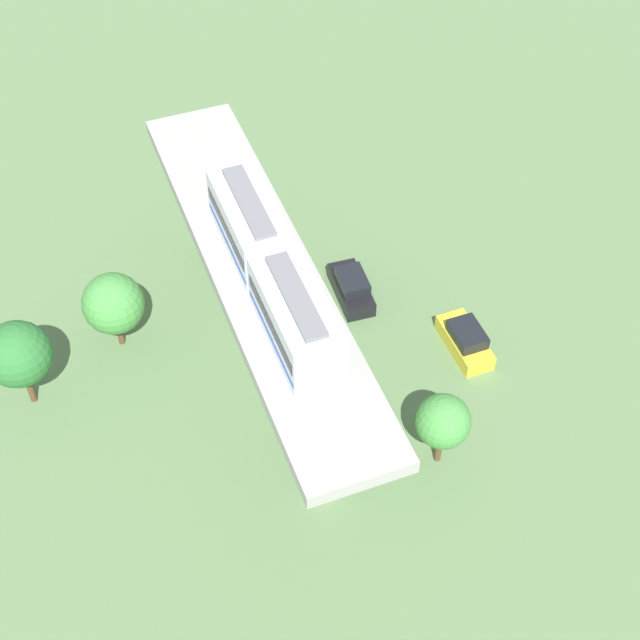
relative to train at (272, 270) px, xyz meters
name	(u,v)px	position (x,y,z in m)	size (l,w,h in m)	color
ground_plane	(266,360)	(0.00, -2.15, -9.33)	(120.00, 120.00, 0.00)	#5B7A4C
viaduct	(262,289)	(0.00, -2.15, -3.47)	(5.20, 28.00, 7.80)	#A8A59E
train	(272,270)	(0.00, 0.00, 0.00)	(2.64, 13.55, 3.24)	silver
parked_car_yellow	(465,340)	(-11.05, 1.14, -8.59)	(1.81, 4.20, 1.76)	yellow
parked_car_black	(351,287)	(-6.49, -5.14, -8.59)	(2.07, 4.31, 1.76)	black
tree_near_viaduct	(443,422)	(-6.27, 7.49, -6.01)	(2.87, 2.87, 4.78)	brown
tree_mid_lot	(113,304)	(7.46, -6.43, -6.02)	(3.54, 3.54, 5.09)	brown
tree_far_corner	(18,354)	(12.99, -4.02, -5.41)	(3.63, 3.63, 5.75)	brown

